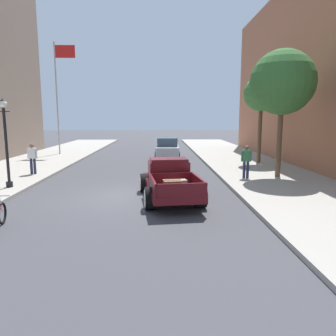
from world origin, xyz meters
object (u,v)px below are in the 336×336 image
at_px(hotrod_truck_maroon, 169,179).
at_px(street_tree_second, 261,94).
at_px(street_tree_nearest, 282,83).
at_px(car_background_silver, 167,149).
at_px(street_lamp_near, 6,136).
at_px(flagpole, 59,86).
at_px(pedestrian_sidewalk_right, 246,160).
at_px(pedestrian_sidewalk_left, 32,157).

xyz_separation_m(hotrod_truck_maroon, street_tree_second, (6.40, 8.85, 3.96)).
bearing_deg(street_tree_nearest, car_background_silver, 122.54).
bearing_deg(street_lamp_near, street_tree_second, 28.89).
bearing_deg(flagpole, hotrod_truck_maroon, -59.63).
bearing_deg(pedestrian_sidewalk_right, flagpole, 137.89).
relative_size(car_background_silver, flagpole, 0.47).
xyz_separation_m(flagpole, street_tree_nearest, (14.41, -11.01, -0.87)).
height_order(car_background_silver, pedestrian_sidewalk_right, pedestrian_sidewalk_right).
bearing_deg(car_background_silver, flagpole, 165.18).
distance_m(hotrod_truck_maroon, street_tree_second, 11.62).
height_order(pedestrian_sidewalk_right, street_lamp_near, street_lamp_near).
distance_m(flagpole, street_tree_second, 16.16).
bearing_deg(street_lamp_near, pedestrian_sidewalk_left, 93.98).
height_order(car_background_silver, street_tree_nearest, street_tree_nearest).
bearing_deg(car_background_silver, hotrod_truck_maroon, -91.26).
bearing_deg(pedestrian_sidewalk_left, street_lamp_near, -86.02).
relative_size(hotrod_truck_maroon, flagpole, 0.55).
height_order(hotrod_truck_maroon, pedestrian_sidewalk_right, pedestrian_sidewalk_right).
height_order(hotrod_truck_maroon, flagpole, flagpole).
bearing_deg(car_background_silver, pedestrian_sidewalk_right, -67.59).
xyz_separation_m(car_background_silver, flagpole, (-8.89, 2.35, 5.00)).
height_order(flagpole, street_tree_second, flagpole).
xyz_separation_m(pedestrian_sidewalk_left, pedestrian_sidewalk_right, (11.23, -1.47, 0.00)).
distance_m(pedestrian_sidewalk_right, street_lamp_near, 11.23).
relative_size(flagpole, street_tree_second, 1.58).
relative_size(hotrod_truck_maroon, pedestrian_sidewalk_left, 3.07).
distance_m(street_lamp_near, flagpole, 13.77).
bearing_deg(street_tree_nearest, pedestrian_sidewalk_left, 175.34).
distance_m(pedestrian_sidewalk_left, street_lamp_near, 3.55).
distance_m(hotrod_truck_maroon, car_background_silver, 12.35).
bearing_deg(street_tree_nearest, street_lamp_near, -170.09).
bearing_deg(pedestrian_sidewalk_left, street_tree_nearest, -4.66).
relative_size(pedestrian_sidewalk_right, street_lamp_near, 0.43).
height_order(pedestrian_sidewalk_left, street_tree_second, street_tree_second).
height_order(street_lamp_near, street_tree_second, street_tree_second).
relative_size(pedestrian_sidewalk_right, street_tree_nearest, 0.26).
bearing_deg(hotrod_truck_maroon, flagpole, 120.37).
bearing_deg(pedestrian_sidewalk_right, street_tree_second, 66.71).
relative_size(hotrod_truck_maroon, street_tree_second, 0.88).
bearing_deg(flagpole, street_lamp_near, -83.00).
xyz_separation_m(hotrod_truck_maroon, pedestrian_sidewalk_right, (4.01, 3.29, 0.33)).
bearing_deg(hotrod_truck_maroon, car_background_silver, 88.74).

